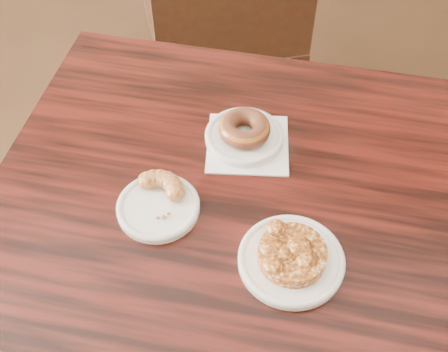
# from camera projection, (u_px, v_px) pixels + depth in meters

# --- Properties ---
(cafe_table) EXTENTS (0.94, 0.94, 0.75)m
(cafe_table) POSITION_uv_depth(u_px,v_px,m) (226.00, 307.00, 1.28)
(cafe_table) COLOR black
(cafe_table) RESTS_ON floor
(chair_far) EXTENTS (0.63, 0.63, 0.90)m
(chair_far) POSITION_uv_depth(u_px,v_px,m) (221.00, 26.00, 1.83)
(chair_far) COLOR black
(chair_far) RESTS_ON floor
(napkin) EXTENTS (0.17, 0.17, 0.00)m
(napkin) POSITION_uv_depth(u_px,v_px,m) (248.00, 144.00, 1.08)
(napkin) COLOR white
(napkin) RESTS_ON cafe_table
(plate_donut) EXTENTS (0.15, 0.15, 0.01)m
(plate_donut) POSITION_uv_depth(u_px,v_px,m) (244.00, 137.00, 1.09)
(plate_donut) COLOR white
(plate_donut) RESTS_ON napkin
(plate_cruller) EXTENTS (0.15, 0.15, 0.01)m
(plate_cruller) POSITION_uv_depth(u_px,v_px,m) (158.00, 207.00, 0.98)
(plate_cruller) COLOR white
(plate_cruller) RESTS_ON cafe_table
(plate_fritter) EXTENTS (0.17, 0.17, 0.01)m
(plate_fritter) POSITION_uv_depth(u_px,v_px,m) (291.00, 260.00, 0.91)
(plate_fritter) COLOR white
(plate_fritter) RESTS_ON cafe_table
(glazed_donut) EXTENTS (0.10, 0.10, 0.04)m
(glazed_donut) POSITION_uv_depth(u_px,v_px,m) (244.00, 128.00, 1.07)
(glazed_donut) COLOR #9B5416
(glazed_donut) RESTS_ON plate_donut
(apple_fritter) EXTENTS (0.15, 0.15, 0.04)m
(apple_fritter) POSITION_uv_depth(u_px,v_px,m) (292.00, 253.00, 0.90)
(apple_fritter) COLOR #461D07
(apple_fritter) RESTS_ON plate_fritter
(cruller_fragment) EXTENTS (0.11, 0.11, 0.03)m
(cruller_fragment) POSITION_uv_depth(u_px,v_px,m) (157.00, 200.00, 0.97)
(cruller_fragment) COLOR brown
(cruller_fragment) RESTS_ON plate_cruller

